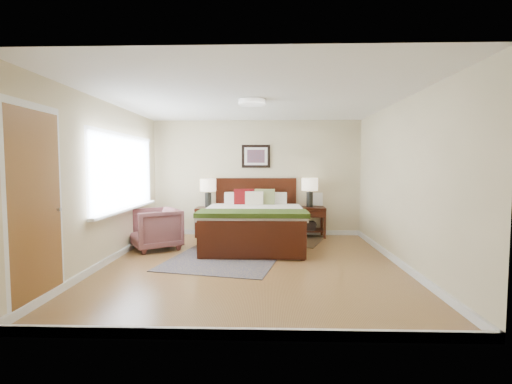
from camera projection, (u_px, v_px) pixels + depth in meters
floor at (252, 264)px, 5.70m from camera, size 5.00×5.00×0.00m
back_wall at (257, 178)px, 8.10m from camera, size 4.50×0.04×2.50m
front_wall at (239, 197)px, 3.12m from camera, size 4.50×0.04×2.50m
left_wall at (106, 183)px, 5.68m from camera, size 0.04×5.00×2.50m
right_wall at (402, 183)px, 5.54m from camera, size 0.04×5.00×2.50m
ceiling at (252, 99)px, 5.52m from camera, size 4.50×5.00×0.02m
window at (126, 174)px, 6.37m from camera, size 0.11×2.72×1.32m
door at (36, 207)px, 3.95m from camera, size 0.06×1.00×2.18m
ceil_fixture at (252, 102)px, 5.52m from camera, size 0.44×0.44×0.08m
bed at (254, 216)px, 7.03m from camera, size 1.87×2.28×1.23m
wall_art at (256, 156)px, 8.04m from camera, size 0.62×0.05×0.50m
nightstand_left at (208, 213)px, 7.94m from camera, size 0.52×0.47×0.62m
nightstand_right at (310, 219)px, 7.88m from camera, size 0.64×0.48×0.64m
lamp_left at (208, 188)px, 7.92m from camera, size 0.34×0.34×0.61m
lamp_right at (310, 187)px, 7.85m from camera, size 0.34×0.34×0.61m
armchair at (155, 229)px, 6.71m from camera, size 1.12×1.11×0.75m
rug_persian at (229, 255)px, 6.24m from camera, size 2.14×2.68×0.01m
rug_navy at (300, 241)px, 7.46m from camera, size 1.15×1.40×0.01m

